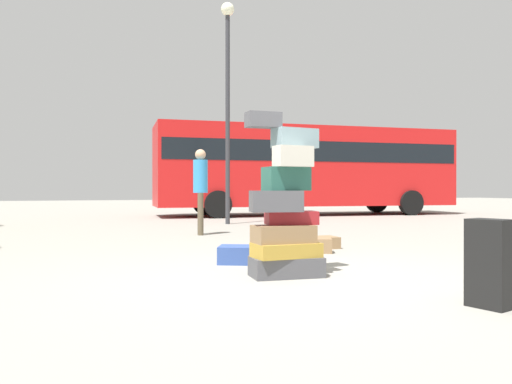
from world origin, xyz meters
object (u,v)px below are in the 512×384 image
object	(u,v)px
parked_bus	(306,165)
suitcase_brown_foreground_near	(321,242)
suitcase_tower	(285,213)
suitcase_navy_upright_blue	(241,255)
lamp_post	(228,79)
suitcase_black_right_side	(490,263)
suitcase_brown_behind_tower	(306,245)
person_tourist_with_camera	(200,184)

from	to	relation	value
parked_bus	suitcase_brown_foreground_near	bearing A→B (deg)	-109.98
suitcase_tower	parked_bus	world-z (taller)	parked_bus
suitcase_navy_upright_blue	lamp_post	world-z (taller)	lamp_post
suitcase_brown_foreground_near	parked_bus	world-z (taller)	parked_bus
suitcase_tower	suitcase_brown_foreground_near	xyz separation A→B (m)	(1.54, 2.20, -0.59)
suitcase_black_right_side	parked_bus	size ratio (longest dim) A/B	0.06
suitcase_brown_behind_tower	suitcase_black_right_side	world-z (taller)	suitcase_black_right_side
person_tourist_with_camera	parked_bus	bearing A→B (deg)	152.52
suitcase_brown_behind_tower	parked_bus	xyz separation A→B (m)	(4.69, 10.01, 1.73)
suitcase_brown_foreground_near	suitcase_black_right_side	world-z (taller)	suitcase_black_right_side
suitcase_navy_upright_blue	person_tourist_with_camera	bearing A→B (deg)	108.63
suitcase_brown_behind_tower	person_tourist_with_camera	distance (m)	3.61
suitcase_navy_upright_blue	suitcase_brown_behind_tower	bearing A→B (deg)	54.52
lamp_post	suitcase_brown_foreground_near	bearing A→B (deg)	-91.43
suitcase_tower	person_tourist_with_camera	size ratio (longest dim) A/B	1.01
suitcase_navy_upright_blue	suitcase_brown_foreground_near	xyz separation A→B (m)	(1.71, 1.15, -0.02)
suitcase_brown_foreground_near	suitcase_tower	bearing A→B (deg)	-123.23
suitcase_tower	lamp_post	distance (m)	8.84
parked_bus	suitcase_navy_upright_blue	bearing A→B (deg)	-115.13
suitcase_tower	lamp_post	size ratio (longest dim) A/B	0.30
suitcase_navy_upright_blue	parked_bus	bearing A→B (deg)	85.66
suitcase_navy_upright_blue	parked_bus	distance (m)	12.38
person_tourist_with_camera	suitcase_black_right_side	bearing A→B (deg)	18.03
suitcase_brown_foreground_near	person_tourist_with_camera	distance (m)	3.36
suitcase_brown_foreground_near	person_tourist_with_camera	xyz separation A→B (m)	(-1.28, 2.95, 0.96)
suitcase_tower	parked_bus	xyz separation A→B (m)	(5.77, 11.78, 1.16)
suitcase_brown_behind_tower	suitcase_brown_foreground_near	size ratio (longest dim) A/B	1.46
suitcase_brown_foreground_near	person_tourist_with_camera	bearing A→B (deg)	115.18
lamp_post	person_tourist_with_camera	bearing A→B (deg)	-116.14
suitcase_tower	suitcase_black_right_side	distance (m)	2.14
suitcase_tower	suitcase_navy_upright_blue	bearing A→B (deg)	99.10
parked_bus	lamp_post	world-z (taller)	lamp_post
suitcase_brown_behind_tower	person_tourist_with_camera	world-z (taller)	person_tourist_with_camera
suitcase_tower	suitcase_brown_behind_tower	distance (m)	2.15
suitcase_black_right_side	parked_bus	distance (m)	14.55
suitcase_navy_upright_blue	parked_bus	world-z (taller)	parked_bus
suitcase_brown_behind_tower	suitcase_navy_upright_blue	size ratio (longest dim) A/B	1.34
suitcase_tower	suitcase_black_right_side	size ratio (longest dim) A/B	2.54
suitcase_navy_upright_blue	lamp_post	bearing A→B (deg)	99.80
suitcase_tower	suitcase_brown_foreground_near	world-z (taller)	suitcase_tower
suitcase_navy_upright_blue	suitcase_tower	bearing A→B (deg)	-56.26
suitcase_black_right_side	person_tourist_with_camera	size ratio (longest dim) A/B	0.40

